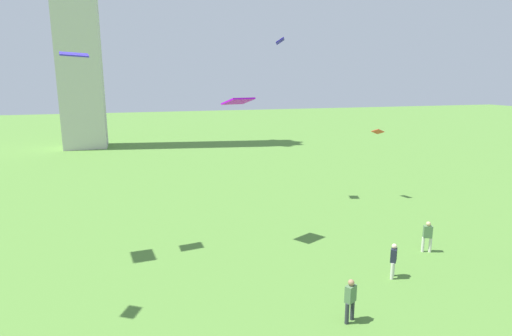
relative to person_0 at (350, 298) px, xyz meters
name	(u,v)px	position (x,y,z in m)	size (l,w,h in m)	color
person_0	(350,298)	(0.00, 0.00, 0.00)	(0.52, 0.45, 1.74)	#2D3338
person_1	(427,235)	(7.25, 4.62, -0.02)	(0.51, 0.42, 1.71)	silver
person_2	(393,259)	(3.74, 2.63, -0.04)	(0.48, 0.49, 1.68)	silver
kite_flying_2	(378,132)	(10.34, 14.50, 4.22)	(0.62, 0.84, 0.51)	#BC3D27
kite_flying_3	(74,54)	(-9.96, 9.89, 9.28)	(1.41, 1.07, 0.31)	#3A2BC6
kite_flying_5	(280,41)	(3.00, 16.11, 10.74)	(0.91, 1.06, 0.48)	#1B09B2
kite_flying_6	(238,101)	(-1.99, 8.94, 6.96)	(1.85, 1.62, 0.41)	#B70DEB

